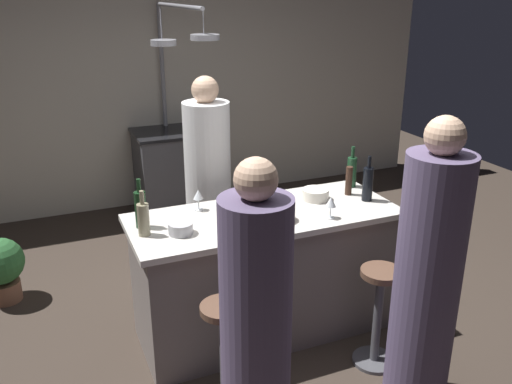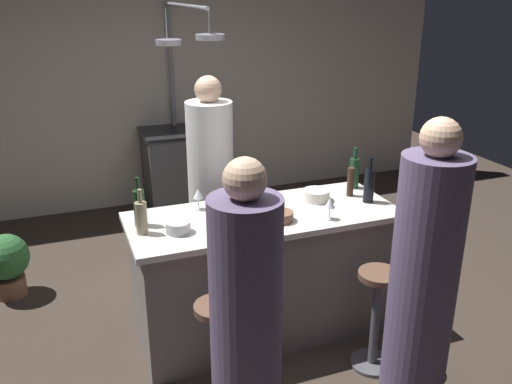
% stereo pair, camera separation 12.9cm
% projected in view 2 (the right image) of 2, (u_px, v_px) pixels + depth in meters
% --- Properties ---
extents(ground_plane, '(9.00, 9.00, 0.00)m').
position_uv_depth(ground_plane, '(263.00, 329.00, 3.93)').
color(ground_plane, '#382D26').
extents(back_wall, '(6.40, 0.16, 2.60)m').
position_uv_depth(back_wall, '(169.00, 85.00, 5.97)').
color(back_wall, beige).
rests_on(back_wall, ground_plane).
extents(kitchen_island, '(1.80, 0.72, 0.90)m').
position_uv_depth(kitchen_island, '(264.00, 273.00, 3.77)').
color(kitchen_island, slate).
rests_on(kitchen_island, ground_plane).
extents(stove_range, '(0.80, 0.64, 0.89)m').
position_uv_depth(stove_range, '(181.00, 170.00, 5.92)').
color(stove_range, '#47474C').
rests_on(stove_range, ground_plane).
extents(chef, '(0.36, 0.36, 1.70)m').
position_uv_depth(chef, '(211.00, 191.00, 4.33)').
color(chef, white).
rests_on(chef, ground_plane).
extents(bar_stool_left, '(0.28, 0.28, 0.68)m').
position_uv_depth(bar_stool_left, '(219.00, 351.00, 3.09)').
color(bar_stool_left, '#4C4C51').
rests_on(bar_stool_left, ground_plane).
extents(guest_left, '(0.35, 0.35, 1.63)m').
position_uv_depth(guest_left, '(246.00, 332.00, 2.61)').
color(guest_left, '#594C6B').
rests_on(guest_left, ground_plane).
extents(bar_stool_right, '(0.28, 0.28, 0.68)m').
position_uv_depth(bar_stool_right, '(376.00, 315.00, 3.43)').
color(bar_stool_right, '#4C4C51').
rests_on(bar_stool_right, ground_plane).
extents(guest_right, '(0.36, 0.36, 1.72)m').
position_uv_depth(guest_right, '(423.00, 284.00, 2.96)').
color(guest_right, '#594C6B').
rests_on(guest_right, ground_plane).
extents(overhead_pot_rack, '(0.57, 1.50, 2.17)m').
position_uv_depth(overhead_pot_rack, '(183.00, 65.00, 5.09)').
color(overhead_pot_rack, gray).
rests_on(overhead_pot_rack, ground_plane).
extents(potted_plant, '(0.36, 0.36, 0.52)m').
position_uv_depth(potted_plant, '(6.00, 262.00, 4.26)').
color(potted_plant, brown).
rests_on(potted_plant, ground_plane).
extents(cutting_board, '(0.32, 0.22, 0.02)m').
position_uv_depth(cutting_board, '(245.00, 210.00, 3.65)').
color(cutting_board, '#997047').
rests_on(cutting_board, kitchen_island).
extents(pepper_mill, '(0.05, 0.05, 0.21)m').
position_uv_depth(pepper_mill, '(350.00, 182.00, 3.89)').
color(pepper_mill, '#382319').
rests_on(pepper_mill, kitchen_island).
extents(wine_bottle_red, '(0.07, 0.07, 0.32)m').
position_uv_depth(wine_bottle_red, '(139.00, 207.00, 3.40)').
color(wine_bottle_red, '#143319').
rests_on(wine_bottle_red, kitchen_island).
extents(wine_bottle_green, '(0.07, 0.07, 0.31)m').
position_uv_depth(wine_bottle_green, '(354.00, 172.00, 4.04)').
color(wine_bottle_green, '#193D23').
rests_on(wine_bottle_green, kitchen_island).
extents(wine_bottle_dark, '(0.07, 0.07, 0.32)m').
position_uv_depth(wine_bottle_dark, '(369.00, 185.00, 3.77)').
color(wine_bottle_dark, black).
rests_on(wine_bottle_dark, kitchen_island).
extents(wine_bottle_rose, '(0.07, 0.07, 0.31)m').
position_uv_depth(wine_bottle_rose, '(243.00, 210.00, 3.36)').
color(wine_bottle_rose, '#B78C8E').
rests_on(wine_bottle_rose, kitchen_island).
extents(wine_bottle_white, '(0.07, 0.07, 0.29)m').
position_uv_depth(wine_bottle_white, '(141.00, 217.00, 3.29)').
color(wine_bottle_white, gray).
rests_on(wine_bottle_white, kitchen_island).
extents(wine_glass_near_left_guest, '(0.07, 0.07, 0.15)m').
position_uv_depth(wine_glass_near_left_guest, '(198.00, 195.00, 3.65)').
color(wine_glass_near_left_guest, silver).
rests_on(wine_glass_near_left_guest, kitchen_island).
extents(wine_glass_by_chef, '(0.07, 0.07, 0.15)m').
position_uv_depth(wine_glass_by_chef, '(330.00, 204.00, 3.49)').
color(wine_glass_by_chef, silver).
rests_on(wine_glass_by_chef, kitchen_island).
extents(mixing_bowl_ceramic, '(0.19, 0.19, 0.08)m').
position_uv_depth(mixing_bowl_ceramic, '(316.00, 195.00, 3.83)').
color(mixing_bowl_ceramic, silver).
rests_on(mixing_bowl_ceramic, kitchen_island).
extents(mixing_bowl_wooden, '(0.17, 0.17, 0.06)m').
position_uv_depth(mixing_bowl_wooden, '(280.00, 216.00, 3.49)').
color(mixing_bowl_wooden, brown).
rests_on(mixing_bowl_wooden, kitchen_island).
extents(mixing_bowl_steel, '(0.15, 0.15, 0.07)m').
position_uv_depth(mixing_bowl_steel, '(178.00, 227.00, 3.32)').
color(mixing_bowl_steel, '#B7B7BC').
rests_on(mixing_bowl_steel, kitchen_island).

